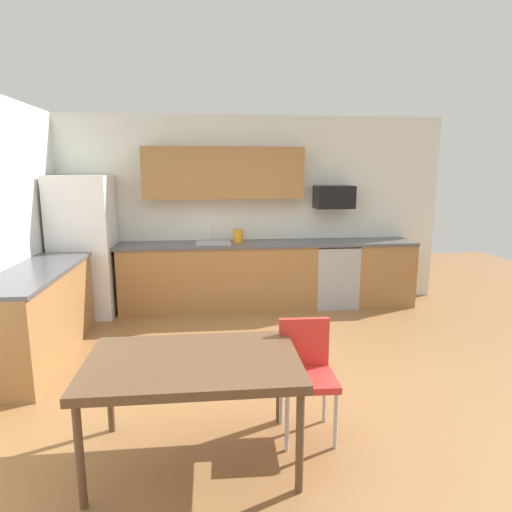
{
  "coord_description": "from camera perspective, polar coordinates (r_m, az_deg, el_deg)",
  "views": [
    {
      "loc": [
        -0.51,
        -3.81,
        1.94
      ],
      "look_at": [
        0.0,
        1.0,
        1.0
      ],
      "focal_mm": 31.07,
      "sensor_mm": 36.0,
      "label": 1
    }
  ],
  "objects": [
    {
      "name": "cabinet_run_back",
      "position": [
        6.29,
        -4.8,
        -2.74
      ],
      "size": [
        2.72,
        0.6,
        0.9
      ],
      "primitive_type": "cube",
      "color": "olive",
      "rests_on": "ground"
    },
    {
      "name": "wall_back",
      "position": [
        6.51,
        -1.54,
        5.8
      ],
      "size": [
        5.8,
        0.1,
        2.7
      ],
      "primitive_type": "cube",
      "color": "silver",
      "rests_on": "ground"
    },
    {
      "name": "cabinet_run_left",
      "position": [
        5.16,
        -26.23,
        -6.94
      ],
      "size": [
        0.6,
        2.0,
        0.9
      ],
      "primitive_type": "cube",
      "color": "olive",
      "rests_on": "ground"
    },
    {
      "name": "refrigerator",
      "position": [
        6.34,
        -21.26,
        1.14
      ],
      "size": [
        0.76,
        0.7,
        1.87
      ],
      "primitive_type": "cube",
      "color": "white",
      "rests_on": "ground"
    },
    {
      "name": "dining_table",
      "position": [
        3.03,
        -8.09,
        -14.0
      ],
      "size": [
        1.4,
        0.9,
        0.72
      ],
      "color": "brown",
      "rests_on": "ground"
    },
    {
      "name": "countertop_left",
      "position": [
        5.05,
        -26.69,
        -1.85
      ],
      "size": [
        0.64,
        2.0,
        0.04
      ],
      "primitive_type": "cube",
      "color": "#4C4C51",
      "rests_on": "cabinet_run_left"
    },
    {
      "name": "ground_plane",
      "position": [
        4.31,
        1.46,
        -15.79
      ],
      "size": [
        12.0,
        12.0,
        0.0
      ],
      "primitive_type": "plane",
      "color": "olive"
    },
    {
      "name": "countertop_back",
      "position": [
        6.21,
        -1.26,
        1.56
      ],
      "size": [
        4.8,
        0.64,
        0.04
      ],
      "primitive_type": "cube",
      "color": "#4C4C51",
      "rests_on": "cabinet_run_back"
    },
    {
      "name": "microwave",
      "position": [
        6.47,
        10.0,
        7.49
      ],
      "size": [
        0.54,
        0.36,
        0.32
      ],
      "primitive_type": "cube",
      "color": "black"
    },
    {
      "name": "oven_range",
      "position": [
        6.53,
        9.92,
        -2.3
      ],
      "size": [
        0.6,
        0.6,
        0.91
      ],
      "color": "#999BA0",
      "rests_on": "ground"
    },
    {
      "name": "kettle",
      "position": [
        6.24,
        -2.3,
        2.52
      ],
      "size": [
        0.14,
        0.14,
        0.2
      ],
      "primitive_type": "cylinder",
      "color": "orange",
      "rests_on": "countertop_back"
    },
    {
      "name": "sink_faucet",
      "position": [
        6.35,
        -5.55,
        2.81
      ],
      "size": [
        0.02,
        0.02,
        0.24
      ],
      "primitive_type": "cylinder",
      "color": "#B2B5BA",
      "rests_on": "countertop_back"
    },
    {
      "name": "upper_cabinets_back",
      "position": [
        6.24,
        -4.2,
        10.61
      ],
      "size": [
        2.2,
        0.34,
        0.7
      ],
      "primitive_type": "cube",
      "color": "olive"
    },
    {
      "name": "sink_basin",
      "position": [
        6.2,
        -5.5,
        1.11
      ],
      "size": [
        0.48,
        0.4,
        0.14
      ],
      "primitive_type": "cube",
      "color": "#A5A8AD",
      "rests_on": "countertop_back"
    },
    {
      "name": "cabinet_run_back_right",
      "position": [
        6.76,
        15.76,
        -2.14
      ],
      "size": [
        0.83,
        0.6,
        0.9
      ],
      "primitive_type": "cube",
      "color": "olive",
      "rests_on": "ground"
    },
    {
      "name": "chair_near_table",
      "position": [
        3.39,
        6.47,
        -14.11
      ],
      "size": [
        0.41,
        0.41,
        0.85
      ],
      "color": "red",
      "rests_on": "ground"
    }
  ]
}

